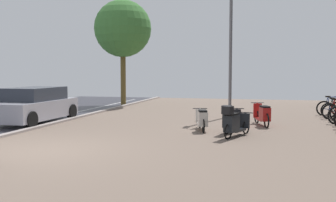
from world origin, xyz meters
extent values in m
cube|color=#786557|center=(4.80, 0.00, -0.03)|extent=(14.40, 40.00, 0.05)
torus|color=black|center=(8.29, 8.81, 0.32)|extent=(0.71, 0.11, 0.70)
cylinder|color=maroon|center=(8.47, 8.80, 0.55)|extent=(0.13, 0.04, 0.56)
cylinder|color=maroon|center=(8.41, 8.81, 0.29)|extent=(0.24, 0.04, 0.08)
cylinder|color=maroon|center=(8.36, 8.81, 0.57)|extent=(0.16, 0.03, 0.51)
cube|color=black|center=(8.42, 8.81, 0.87)|extent=(0.22, 0.10, 0.06)
torus|color=black|center=(8.32, 9.50, 0.31)|extent=(0.70, 0.13, 0.70)
cylinder|color=black|center=(8.51, 9.52, 0.54)|extent=(0.14, 0.05, 0.56)
cylinder|color=black|center=(8.44, 9.51, 0.29)|extent=(0.25, 0.05, 0.08)
cylinder|color=black|center=(8.39, 9.51, 0.56)|extent=(0.17, 0.04, 0.51)
cube|color=black|center=(8.46, 9.52, 0.86)|extent=(0.23, 0.11, 0.06)
torus|color=black|center=(8.25, 10.26, 0.32)|extent=(0.72, 0.08, 0.72)
cylinder|color=navy|center=(8.64, 10.27, 0.58)|extent=(0.32, 0.04, 0.63)
cylinder|color=navy|center=(8.45, 10.27, 0.56)|extent=(0.14, 0.04, 0.57)
cylinder|color=navy|center=(8.59, 10.27, 0.87)|extent=(0.39, 0.04, 0.08)
cylinder|color=navy|center=(8.37, 10.26, 0.30)|extent=(0.25, 0.03, 0.08)
cylinder|color=navy|center=(8.32, 10.26, 0.58)|extent=(0.17, 0.03, 0.53)
cube|color=black|center=(8.39, 10.26, 0.88)|extent=(0.22, 0.09, 0.06)
torus|color=black|center=(3.58, 3.96, 0.22)|extent=(0.18, 0.49, 0.49)
torus|color=black|center=(3.27, 5.08, 0.22)|extent=(0.18, 0.49, 0.49)
cube|color=beige|center=(3.42, 4.52, 0.20)|extent=(0.44, 0.70, 0.08)
cube|color=beige|center=(3.52, 4.16, 0.44)|extent=(0.42, 0.57, 0.48)
cube|color=black|center=(3.52, 4.16, 0.71)|extent=(0.37, 0.52, 0.06)
cylinder|color=beige|center=(3.28, 5.05, 0.46)|extent=(0.10, 0.13, 0.49)
cube|color=beige|center=(3.30, 4.98, 0.44)|extent=(0.33, 0.16, 0.49)
cylinder|color=black|center=(3.28, 5.03, 0.71)|extent=(0.51, 0.16, 0.03)
torus|color=black|center=(4.49, 2.95, 0.22)|extent=(0.23, 0.47, 0.49)
torus|color=black|center=(4.97, 4.11, 0.22)|extent=(0.23, 0.47, 0.49)
cube|color=black|center=(4.73, 3.53, 0.20)|extent=(0.53, 0.75, 0.08)
cube|color=black|center=(4.57, 3.16, 0.45)|extent=(0.49, 0.62, 0.51)
cube|color=black|center=(4.57, 3.16, 0.74)|extent=(0.43, 0.56, 0.06)
cylinder|color=black|center=(4.96, 4.08, 0.46)|extent=(0.11, 0.14, 0.49)
cube|color=black|center=(4.93, 4.01, 0.44)|extent=(0.33, 0.20, 0.48)
cylinder|color=black|center=(4.95, 4.06, 0.70)|extent=(0.49, 0.23, 0.03)
cube|color=black|center=(4.47, 2.91, 0.89)|extent=(0.37, 0.37, 0.24)
torus|color=black|center=(5.63, 5.63, 0.25)|extent=(0.21, 0.56, 0.56)
torus|color=black|center=(5.26, 6.88, 0.25)|extent=(0.21, 0.56, 0.56)
cube|color=#B41C1A|center=(5.45, 6.25, 0.23)|extent=(0.48, 0.78, 0.08)
cube|color=#B41C1A|center=(5.57, 5.86, 0.47)|extent=(0.45, 0.63, 0.49)
cube|color=black|center=(5.57, 5.86, 0.75)|extent=(0.40, 0.57, 0.06)
cylinder|color=#B41C1A|center=(5.27, 6.85, 0.53)|extent=(0.10, 0.13, 0.57)
cube|color=#B41C1A|center=(5.29, 6.78, 0.51)|extent=(0.33, 0.17, 0.56)
cylinder|color=black|center=(5.28, 6.83, 0.81)|extent=(0.51, 0.18, 0.03)
torus|color=black|center=(4.37, 3.83, 0.23)|extent=(0.15, 0.51, 0.51)
torus|color=black|center=(4.61, 5.07, 0.23)|extent=(0.15, 0.51, 0.51)
cube|color=black|center=(4.49, 4.45, 0.21)|extent=(0.41, 0.74, 0.08)
cube|color=black|center=(4.41, 4.06, 0.43)|extent=(0.40, 0.60, 0.44)
cube|color=black|center=(4.41, 4.06, 0.68)|extent=(0.35, 0.54, 0.06)
cylinder|color=black|center=(4.60, 5.04, 0.49)|extent=(0.09, 0.13, 0.52)
cube|color=black|center=(4.59, 4.97, 0.46)|extent=(0.33, 0.14, 0.51)
cylinder|color=black|center=(4.60, 5.02, 0.74)|extent=(0.52, 0.13, 0.03)
cube|color=black|center=(4.36, 3.79, 0.83)|extent=(0.33, 0.33, 0.24)
cube|color=#A3A2AE|center=(-3.44, 4.93, 0.53)|extent=(1.81, 4.06, 0.71)
cube|color=#282D38|center=(-3.44, 5.05, 1.14)|extent=(1.52, 2.51, 0.52)
cylinder|color=black|center=(-4.31, 6.43, 0.31)|extent=(0.20, 0.62, 0.62)
cylinder|color=black|center=(-2.58, 6.43, 0.31)|extent=(0.20, 0.62, 0.62)
cylinder|color=black|center=(-2.58, 3.42, 0.31)|extent=(0.20, 0.62, 0.62)
cylinder|color=slate|center=(4.04, 8.77, 3.09)|extent=(0.14, 0.14, 6.17)
cylinder|color=brown|center=(-2.76, 13.30, 1.70)|extent=(0.31, 0.31, 3.41)
sphere|color=#3F7936|center=(-2.76, 13.30, 4.60)|extent=(3.42, 3.42, 3.42)
camera|label=1|loc=(5.51, -8.73, 2.06)|focal=41.26mm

